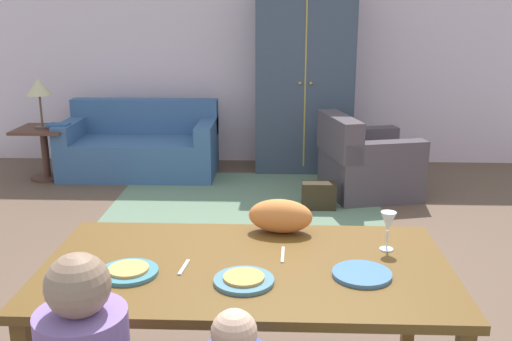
% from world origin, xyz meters
% --- Properties ---
extents(ground_plane, '(7.14, 6.09, 0.02)m').
position_xyz_m(ground_plane, '(0.00, 0.44, -0.01)').
color(ground_plane, brown).
extents(back_wall, '(7.14, 0.10, 2.70)m').
position_xyz_m(back_wall, '(0.00, 3.54, 1.35)').
color(back_wall, silver).
rests_on(back_wall, ground_plane).
extents(dining_table, '(1.79, 0.97, 0.76)m').
position_xyz_m(dining_table, '(0.01, -1.20, 0.69)').
color(dining_table, brown).
rests_on(dining_table, ground_plane).
extents(plate_near_man, '(0.25, 0.25, 0.02)m').
position_xyz_m(plate_near_man, '(-0.49, -1.32, 0.77)').
color(plate_near_man, teal).
rests_on(plate_near_man, dining_table).
extents(pizza_near_man, '(0.17, 0.17, 0.01)m').
position_xyz_m(pizza_near_man, '(-0.49, -1.32, 0.78)').
color(pizza_near_man, '#E0A050').
rests_on(pizza_near_man, plate_near_man).
extents(plate_near_child, '(0.25, 0.25, 0.02)m').
position_xyz_m(plate_near_child, '(0.01, -1.38, 0.77)').
color(plate_near_child, teal).
rests_on(plate_near_child, dining_table).
extents(pizza_near_child, '(0.17, 0.17, 0.01)m').
position_xyz_m(pizza_near_child, '(0.01, -1.38, 0.78)').
color(pizza_near_child, gold).
rests_on(pizza_near_child, plate_near_child).
extents(plate_near_woman, '(0.25, 0.25, 0.02)m').
position_xyz_m(plate_near_woman, '(0.50, -1.30, 0.77)').
color(plate_near_woman, teal).
rests_on(plate_near_woman, dining_table).
extents(wine_glass, '(0.07, 0.07, 0.19)m').
position_xyz_m(wine_glass, '(0.65, -1.02, 0.89)').
color(wine_glass, silver).
rests_on(wine_glass, dining_table).
extents(fork, '(0.03, 0.15, 0.01)m').
position_xyz_m(fork, '(-0.26, -1.25, 0.76)').
color(fork, silver).
rests_on(fork, dining_table).
extents(knife, '(0.02, 0.17, 0.01)m').
position_xyz_m(knife, '(0.17, -1.10, 0.76)').
color(knife, silver).
rests_on(knife, dining_table).
extents(cat, '(0.34, 0.20, 0.17)m').
position_xyz_m(cat, '(0.16, -0.81, 0.84)').
color(cat, orange).
rests_on(cat, dining_table).
extents(area_rug, '(2.60, 1.80, 0.01)m').
position_xyz_m(area_rug, '(-0.17, 2.00, 0.00)').
color(area_rug, slate).
rests_on(area_rug, ground_plane).
extents(couch, '(1.71, 0.86, 0.82)m').
position_xyz_m(couch, '(-1.43, 2.86, 0.30)').
color(couch, '#3B5E8C').
rests_on(couch, ground_plane).
extents(armchair, '(1.03, 1.03, 0.82)m').
position_xyz_m(armchair, '(1.03, 2.19, 0.32)').
color(armchair, '#4B4147').
rests_on(armchair, ground_plane).
extents(armoire, '(1.10, 0.59, 2.10)m').
position_xyz_m(armoire, '(0.43, 3.15, 1.05)').
color(armoire, '#394355').
rests_on(armoire, ground_plane).
extents(side_table, '(0.56, 0.56, 0.58)m').
position_xyz_m(side_table, '(-2.44, 2.60, 0.38)').
color(side_table, '#523024').
rests_on(side_table, ground_plane).
extents(table_lamp, '(0.26, 0.26, 0.54)m').
position_xyz_m(table_lamp, '(-2.44, 2.60, 1.01)').
color(table_lamp, brown).
rests_on(table_lamp, side_table).
extents(book_lower, '(0.22, 0.16, 0.03)m').
position_xyz_m(book_lower, '(-2.26, 2.58, 0.59)').
color(book_lower, maroon).
rests_on(book_lower, side_table).
extents(book_upper, '(0.22, 0.16, 0.03)m').
position_xyz_m(book_upper, '(-2.25, 2.55, 0.62)').
color(book_upper, '#2C5889').
rests_on(book_upper, book_lower).
extents(handbag, '(0.32, 0.16, 0.26)m').
position_xyz_m(handbag, '(0.53, 1.70, 0.13)').
color(handbag, '#2F2516').
rests_on(handbag, ground_plane).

